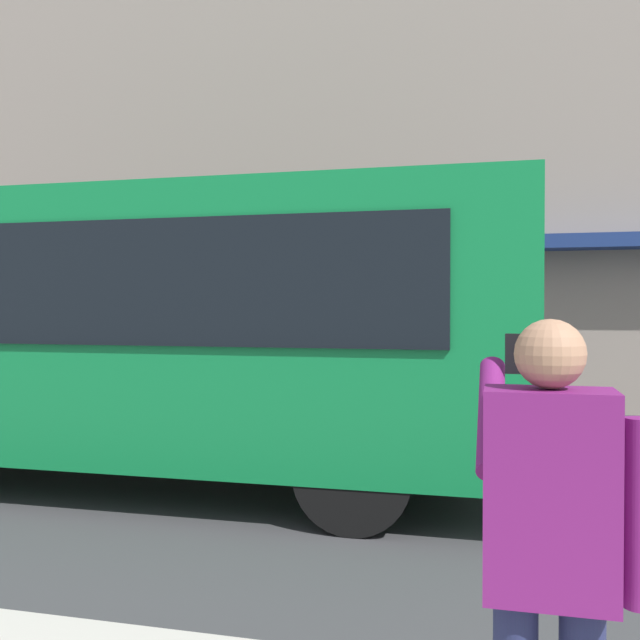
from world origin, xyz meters
TOP-DOWN VIEW (x-y plane):
  - ground_plane at (0.00, 0.00)m, footprint 60.00×60.00m
  - building_facade_far at (-0.02, -6.80)m, footprint 28.00×1.55m
  - red_bus at (2.90, 0.10)m, footprint 9.05×2.54m
  - pedestrian_photographer at (-1.47, 4.67)m, footprint 0.53×0.52m

SIDE VIEW (x-z plane):
  - ground_plane at x=0.00m, z-range 0.00..0.00m
  - pedestrian_photographer at x=-1.47m, z-range 0.29..1.99m
  - red_bus at x=2.90m, z-range 0.14..3.22m
  - building_facade_far at x=-0.02m, z-range -0.01..11.99m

